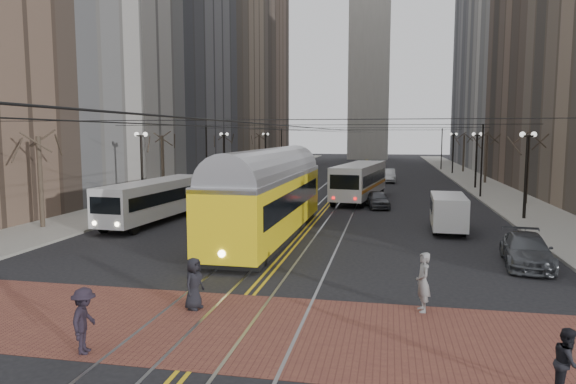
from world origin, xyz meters
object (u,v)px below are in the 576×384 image
at_px(cargo_van, 448,214).
at_px(pedestrian_d, 84,321).
at_px(rear_bus, 360,182).
at_px(pedestrian_b, 423,282).
at_px(sedan_parked, 527,250).
at_px(pedestrian_c, 568,362).
at_px(sedan_grey, 378,199).
at_px(transit_bus, 156,201).
at_px(streetcar, 269,203).
at_px(pedestrian_a, 194,283).
at_px(sedan_silver, 388,176).

height_order(cargo_van, pedestrian_d, cargo_van).
relative_size(rear_bus, pedestrian_b, 6.24).
relative_size(sedan_parked, pedestrian_c, 3.06).
xyz_separation_m(pedestrian_b, pedestrian_c, (2.76, -5.00, -0.20)).
xyz_separation_m(sedan_grey, pedestrian_c, (4.71, -28.50, 0.12)).
height_order(transit_bus, sedan_parked, transit_bus).
distance_m(rear_bus, pedestrian_b, 28.25).
bearing_deg(streetcar, sedan_grey, 66.61).
bearing_deg(pedestrian_a, cargo_van, -19.05).
relative_size(sedan_grey, sedan_parked, 0.83).
distance_m(cargo_van, sedan_silver, 31.39).
height_order(sedan_parked, pedestrian_c, pedestrian_c).
bearing_deg(transit_bus, streetcar, -17.50).
bearing_deg(pedestrian_b, sedan_parked, 134.46).
bearing_deg(pedestrian_b, pedestrian_a, -91.25).
relative_size(rear_bus, cargo_van, 2.48).
height_order(sedan_parked, pedestrian_b, pedestrian_b).
distance_m(cargo_van, pedestrian_b, 14.51).
relative_size(rear_bus, pedestrian_d, 6.92).
xyz_separation_m(sedan_parked, pedestrian_d, (-13.71, -11.90, 0.20)).
bearing_deg(sedan_silver, pedestrian_c, -87.54).
relative_size(streetcar, sedan_grey, 4.10).
bearing_deg(cargo_van, sedan_parked, -69.09).
xyz_separation_m(pedestrian_c, pedestrian_d, (-11.65, 0.00, 0.10)).
relative_size(pedestrian_b, pedestrian_d, 1.11).
bearing_deg(sedan_parked, sedan_silver, 105.14).
relative_size(cargo_van, sedan_parked, 1.03).
distance_m(transit_bus, sedan_grey, 16.91).
xyz_separation_m(streetcar, cargo_van, (9.95, 3.47, -0.81)).
bearing_deg(transit_bus, pedestrian_a, -56.36).
height_order(streetcar, sedan_silver, streetcar).
xyz_separation_m(sedan_silver, pedestrian_d, (-7.63, -50.51, 0.10)).
relative_size(sedan_silver, pedestrian_d, 2.75).
height_order(pedestrian_b, pedestrian_c, pedestrian_b).
bearing_deg(sedan_silver, streetcar, -102.51).
height_order(streetcar, sedan_parked, streetcar).
xyz_separation_m(rear_bus, pedestrian_c, (6.36, -33.01, -0.79)).
bearing_deg(pedestrian_b, sedan_silver, 170.99).
xyz_separation_m(sedan_grey, pedestrian_a, (-5.40, -24.71, 0.20)).
xyz_separation_m(cargo_van, pedestrian_d, (-11.21, -19.32, -0.19)).
bearing_deg(sedan_grey, pedestrian_d, -112.76).
xyz_separation_m(rear_bus, sedan_silver, (2.34, 17.49, -0.79)).
bearing_deg(sedan_parked, pedestrian_c, -93.66).
height_order(cargo_van, pedestrian_a, cargo_van).
bearing_deg(pedestrian_a, sedan_parked, -43.47).
bearing_deg(cargo_van, pedestrian_b, -96.92).
bearing_deg(pedestrian_a, transit_bus, 42.30).
xyz_separation_m(transit_bus, sedan_silver, (14.79, 31.30, -0.56)).
bearing_deg(transit_bus, rear_bus, 52.16).
xyz_separation_m(rear_bus, pedestrian_b, (3.61, -28.01, -0.60)).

